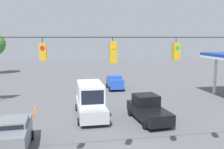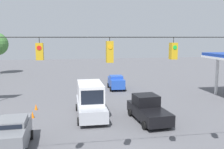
{
  "view_description": "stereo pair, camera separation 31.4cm",
  "coord_description": "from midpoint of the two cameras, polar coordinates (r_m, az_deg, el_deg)",
  "views": [
    {
      "loc": [
        3.88,
        11.88,
        6.95
      ],
      "look_at": [
        -0.17,
        -8.98,
        3.78
      ],
      "focal_mm": 40.0,
      "sensor_mm": 36.0,
      "label": 1
    },
    {
      "loc": [
        3.57,
        11.94,
        6.95
      ],
      "look_at": [
        -0.17,
        -8.98,
        3.78
      ],
      "focal_mm": 40.0,
      "sensor_mm": 36.0,
      "label": 2
    }
  ],
  "objects": [
    {
      "name": "traffic_cone_fourth",
      "position": [
        22.98,
        -18.15,
        -8.77
      ],
      "size": [
        0.3,
        0.3,
        0.59
      ],
      "primitive_type": "cone",
      "color": "orange",
      "rests_on": "ground_plane"
    },
    {
      "name": "traffic_cone_fifth",
      "position": [
        25.32,
        -17.46,
        -7.14
      ],
      "size": [
        0.3,
        0.3,
        0.59
      ],
      "primitive_type": "cone",
      "color": "orange",
      "rests_on": "ground_plane"
    },
    {
      "name": "sedan_blue_oncoming_deep",
      "position": [
        33.6,
        0.38,
        -1.75
      ],
      "size": [
        2.12,
        3.86,
        1.87
      ],
      "color": "#234CB2",
      "rests_on": "ground_plane"
    },
    {
      "name": "traffic_cone_second",
      "position": [
        18.37,
        -19.66,
        -13.25
      ],
      "size": [
        0.3,
        0.3,
        0.59
      ],
      "primitive_type": "cone",
      "color": "orange",
      "rests_on": "ground_plane"
    },
    {
      "name": "box_truck_silver_withflow_mid",
      "position": [
        22.2,
        -5.37,
        -5.85
      ],
      "size": [
        2.53,
        6.3,
        2.98
      ],
      "color": "#A8AAB2",
      "rests_on": "ground_plane"
    },
    {
      "name": "pickup_truck_black_crossing_near",
      "position": [
        21.3,
        7.79,
        -7.87
      ],
      "size": [
        2.6,
        5.41,
        2.12
      ],
      "color": "black",
      "rests_on": "ground_plane"
    },
    {
      "name": "sedan_grey_parked_shoulder",
      "position": [
        16.93,
        -22.04,
        -12.56
      ],
      "size": [
        2.14,
        4.6,
        2.0
      ],
      "color": "slate",
      "rests_on": "ground_plane"
    },
    {
      "name": "traffic_cone_third",
      "position": [
        20.63,
        -19.31,
        -10.82
      ],
      "size": [
        0.3,
        0.3,
        0.59
      ],
      "primitive_type": "cone",
      "color": "orange",
      "rests_on": "ground_plane"
    },
    {
      "name": "overhead_signal_span",
      "position": [
        12.41,
        6.99,
        -1.14
      ],
      "size": [
        21.12,
        0.38,
        7.67
      ],
      "color": "#939399",
      "rests_on": "ground_plane"
    }
  ]
}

